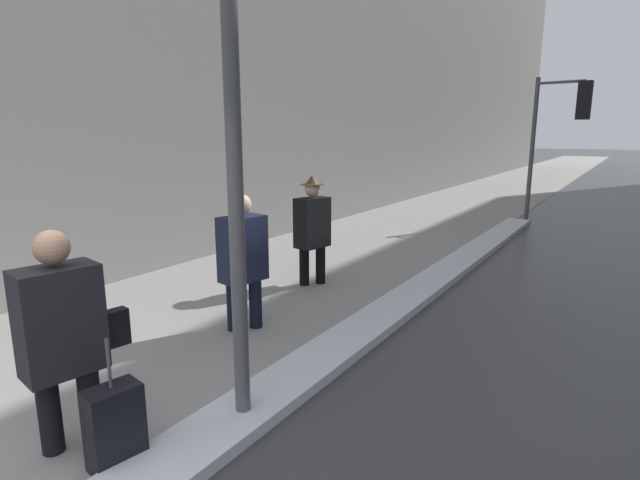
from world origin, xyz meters
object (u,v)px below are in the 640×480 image
(lamp_post, at_px, (231,65))
(rolling_suitcase, at_px, (115,428))
(pedestrian_nearside, at_px, (63,332))
(pedestrian_in_fedora, at_px, (312,226))
(traffic_light_near, at_px, (564,118))
(pedestrian_trailing, at_px, (243,256))

(lamp_post, distance_m, rolling_suitcase, 2.61)
(lamp_post, bearing_deg, pedestrian_nearside, -130.49)
(pedestrian_nearside, xyz_separation_m, pedestrian_in_fedora, (-0.76, 4.30, 0.01))
(pedestrian_in_fedora, bearing_deg, pedestrian_nearside, 20.51)
(rolling_suitcase, bearing_deg, pedestrian_in_fedora, -153.71)
(pedestrian_nearside, bearing_deg, pedestrian_in_fedora, -159.49)
(pedestrian_nearside, relative_size, rolling_suitcase, 1.72)
(traffic_light_near, distance_m, pedestrian_trailing, 10.05)
(traffic_light_near, xyz_separation_m, pedestrian_trailing, (-2.00, -9.70, -1.73))
(pedestrian_in_fedora, bearing_deg, lamp_post, 35.35)
(pedestrian_nearside, xyz_separation_m, pedestrian_trailing, (-0.45, 2.40, -0.02))
(pedestrian_nearside, distance_m, pedestrian_in_fedora, 4.37)
(lamp_post, relative_size, rolling_suitcase, 4.75)
(pedestrian_trailing, bearing_deg, lamp_post, 51.08)
(pedestrian_trailing, distance_m, pedestrian_in_fedora, 1.93)
(traffic_light_near, distance_m, pedestrian_nearside, 12.32)
(lamp_post, relative_size, pedestrian_trailing, 2.82)
(pedestrian_nearside, height_order, rolling_suitcase, pedestrian_nearside)
(traffic_light_near, bearing_deg, rolling_suitcase, -89.08)
(lamp_post, bearing_deg, pedestrian_trailing, 130.53)
(traffic_light_near, height_order, rolling_suitcase, traffic_light_near)
(pedestrian_trailing, xyz_separation_m, pedestrian_in_fedora, (-0.30, 1.90, 0.02))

